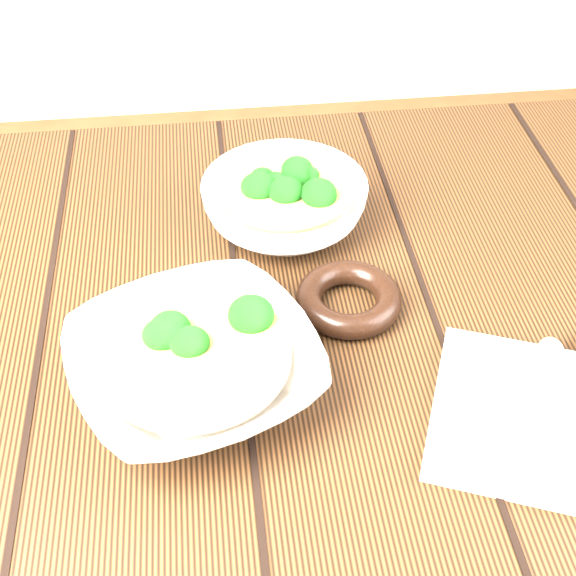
{
  "coord_description": "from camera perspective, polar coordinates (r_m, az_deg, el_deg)",
  "views": [
    {
      "loc": [
        -0.04,
        -0.59,
        1.33
      ],
      "look_at": [
        0.03,
        -0.01,
        0.8
      ],
      "focal_mm": 50.0,
      "sensor_mm": 36.0,
      "label": 1
    }
  ],
  "objects": [
    {
      "name": "soup_bowl_back",
      "position": [
        0.93,
        -0.25,
        6.06
      ],
      "size": [
        0.25,
        0.25,
        0.07
      ],
      "color": "white",
      "rests_on": "table"
    },
    {
      "name": "spoon_left",
      "position": [
        0.78,
        18.0,
        -6.41
      ],
      "size": [
        0.09,
        0.17,
        0.01
      ],
      "color": "#BBB8A5",
      "rests_on": "napkin"
    },
    {
      "name": "trivet",
      "position": [
        0.83,
        4.34,
        -0.77
      ],
      "size": [
        0.14,
        0.14,
        0.03
      ],
      "primitive_type": "torus",
      "rotation": [
        0.0,
        0.0,
        -0.3
      ],
      "color": "black",
      "rests_on": "table"
    },
    {
      "name": "soup_bowl_front",
      "position": [
        0.75,
        -6.65,
        -5.51
      ],
      "size": [
        0.29,
        0.29,
        0.07
      ],
      "color": "white",
      "rests_on": "table"
    },
    {
      "name": "napkin",
      "position": [
        0.77,
        18.52,
        -9.09
      ],
      "size": [
        0.27,
        0.25,
        0.01
      ],
      "primitive_type": "cube",
      "rotation": [
        0.0,
        0.0,
        -0.39
      ],
      "color": "beige",
      "rests_on": "table"
    },
    {
      "name": "table",
      "position": [
        0.91,
        -1.89,
        -7.57
      ],
      "size": [
        1.2,
        0.8,
        0.75
      ],
      "color": "#382110",
      "rests_on": "ground"
    }
  ]
}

